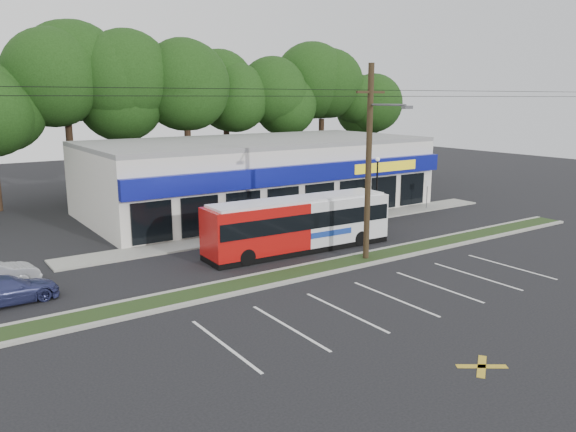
# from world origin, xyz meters

# --- Properties ---
(ground) EXTENTS (120.00, 120.00, 0.00)m
(ground) POSITION_xyz_m (0.00, 0.00, 0.00)
(ground) COLOR black
(ground) RESTS_ON ground
(grass_strip) EXTENTS (40.00, 1.60, 0.12)m
(grass_strip) POSITION_xyz_m (0.00, 1.00, 0.06)
(grass_strip) COLOR #1F3315
(grass_strip) RESTS_ON ground
(curb_south) EXTENTS (40.00, 0.25, 0.14)m
(curb_south) POSITION_xyz_m (0.00, 0.15, 0.07)
(curb_south) COLOR #9E9E93
(curb_south) RESTS_ON ground
(curb_north) EXTENTS (40.00, 0.25, 0.14)m
(curb_north) POSITION_xyz_m (0.00, 1.85, 0.07)
(curb_north) COLOR #9E9E93
(curb_north) RESTS_ON ground
(sidewalk) EXTENTS (32.00, 2.20, 0.10)m
(sidewalk) POSITION_xyz_m (5.00, 9.00, 0.05)
(sidewalk) COLOR #9E9E93
(sidewalk) RESTS_ON ground
(strip_mall) EXTENTS (25.00, 12.55, 5.30)m
(strip_mall) POSITION_xyz_m (5.50, 15.91, 2.65)
(strip_mall) COLOR silver
(strip_mall) RESTS_ON ground
(utility_pole) EXTENTS (50.00, 2.77, 10.00)m
(utility_pole) POSITION_xyz_m (2.83, 0.93, 5.41)
(utility_pole) COLOR black
(utility_pole) RESTS_ON ground
(lamp_post) EXTENTS (0.30, 0.30, 4.25)m
(lamp_post) POSITION_xyz_m (11.00, 8.80, 2.67)
(lamp_post) COLOR black
(lamp_post) RESTS_ON ground
(sign_post) EXTENTS (0.45, 0.10, 2.23)m
(sign_post) POSITION_xyz_m (16.00, 8.57, 1.56)
(sign_post) COLOR #59595E
(sign_post) RESTS_ON ground
(tree_line) EXTENTS (46.76, 6.76, 11.83)m
(tree_line) POSITION_xyz_m (4.00, 26.00, 8.42)
(tree_line) COLOR black
(tree_line) RESTS_ON ground
(metrobus) EXTENTS (11.06, 2.73, 2.96)m
(metrobus) POSITION_xyz_m (1.22, 4.50, 1.56)
(metrobus) COLOR #B6100E
(metrobus) RESTS_ON ground
(car_dark) EXTENTS (4.60, 1.94, 1.55)m
(car_dark) POSITION_xyz_m (8.53, 8.26, 0.78)
(car_dark) COLOR black
(car_dark) RESTS_ON ground
(car_blue) EXTENTS (4.10, 1.85, 1.17)m
(car_blue) POSITION_xyz_m (-13.51, 4.58, 0.58)
(car_blue) COLOR navy
(car_blue) RESTS_ON ground
(pedestrian_a) EXTENTS (0.81, 0.68, 1.88)m
(pedestrian_a) POSITION_xyz_m (2.00, 8.50, 0.94)
(pedestrian_a) COLOR silver
(pedestrian_a) RESTS_ON ground
(pedestrian_b) EXTENTS (0.98, 0.91, 1.60)m
(pedestrian_b) POSITION_xyz_m (7.86, 8.50, 0.80)
(pedestrian_b) COLOR beige
(pedestrian_b) RESTS_ON ground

